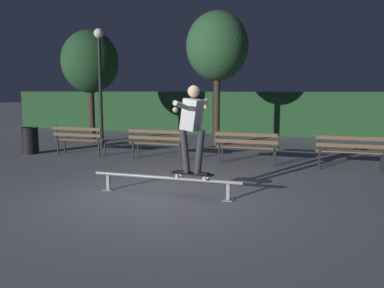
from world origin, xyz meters
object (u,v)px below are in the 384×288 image
(park_bench_leftmost, at_px, (79,137))
(tree_far_left, at_px, (90,62))
(skateboarder, at_px, (192,122))
(lamp_post_left, at_px, (100,73))
(park_bench_rightmost, at_px, (351,149))
(tree_behind_benches, at_px, (217,47))
(grind_rail, at_px, (165,180))
(trash_can, at_px, (30,140))
(park_bench_right_center, at_px, (247,144))
(park_bench_left_center, at_px, (157,140))
(skateboard, at_px, (192,174))

(park_bench_leftmost, height_order, tree_far_left, tree_far_left)
(skateboarder, xyz_separation_m, lamp_post_left, (-4.77, 4.96, 1.12))
(park_bench_rightmost, xyz_separation_m, tree_behind_benches, (-4.11, 3.28, 2.83))
(grind_rail, bearing_deg, trash_can, 150.84)
(park_bench_right_center, xyz_separation_m, trash_can, (-6.56, -0.20, -0.12))
(park_bench_left_center, bearing_deg, trash_can, -177.13)
(park_bench_left_center, distance_m, tree_far_left, 5.15)
(tree_far_left, distance_m, lamp_post_left, 1.54)
(park_bench_leftmost, bearing_deg, tree_behind_benches, 44.43)
(grind_rail, relative_size, park_bench_right_center, 1.79)
(park_bench_left_center, height_order, tree_far_left, tree_far_left)
(tree_far_left, xyz_separation_m, trash_can, (-0.37, -2.87, -2.50))
(lamp_post_left, xyz_separation_m, trash_can, (-1.40, -1.81, -2.07))
(skateboard, height_order, skateboarder, skateboarder)
(tree_behind_benches, xyz_separation_m, lamp_post_left, (-3.54, -1.68, -0.89))
(tree_far_left, xyz_separation_m, lamp_post_left, (1.03, -1.06, -0.43))
(skateboard, xyz_separation_m, park_bench_leftmost, (-4.58, 3.36, 0.11))
(skateboarder, bearing_deg, grind_rail, 179.97)
(grind_rail, relative_size, lamp_post_left, 0.74)
(skateboard, height_order, tree_far_left, tree_far_left)
(skateboard, height_order, park_bench_right_center, park_bench_right_center)
(park_bench_leftmost, relative_size, tree_behind_benches, 0.35)
(park_bench_leftmost, bearing_deg, trash_can, -172.68)
(grind_rail, relative_size, skateboarder, 1.84)
(park_bench_left_center, bearing_deg, skateboarder, -58.06)
(skateboard, bearing_deg, park_bench_leftmost, 143.73)
(skateboarder, height_order, park_bench_left_center, skateboarder)
(tree_far_left, bearing_deg, lamp_post_left, -45.92)
(park_bench_right_center, bearing_deg, grind_rail, -105.19)
(park_bench_right_center, relative_size, tree_far_left, 0.40)
(skateboarder, relative_size, lamp_post_left, 0.40)
(skateboarder, relative_size, park_bench_rightmost, 0.97)
(skateboarder, relative_size, trash_can, 1.95)
(tree_behind_benches, bearing_deg, tree_far_left, -172.36)
(skateboard, distance_m, tree_behind_benches, 7.36)
(park_bench_rightmost, height_order, trash_can, park_bench_rightmost)
(skateboard, bearing_deg, grind_rail, 180.00)
(tree_behind_benches, relative_size, lamp_post_left, 1.17)
(park_bench_leftmost, relative_size, park_bench_left_center, 1.00)
(skateboard, height_order, park_bench_rightmost, park_bench_rightmost)
(skateboard, xyz_separation_m, park_bench_left_center, (-2.09, 3.36, 0.11))
(tree_far_left, bearing_deg, park_bench_leftmost, -65.32)
(skateboarder, xyz_separation_m, park_bench_right_center, (0.39, 3.36, -0.82))
(park_bench_rightmost, relative_size, tree_far_left, 0.40)
(park_bench_leftmost, height_order, park_bench_right_center, same)
(skateboard, distance_m, park_bench_rightmost, 4.43)
(grind_rail, height_order, skateboarder, skateboarder)
(park_bench_right_center, bearing_deg, park_bench_leftmost, 180.00)
(park_bench_rightmost, bearing_deg, grind_rail, -135.34)
(skateboarder, distance_m, park_bench_leftmost, 5.74)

